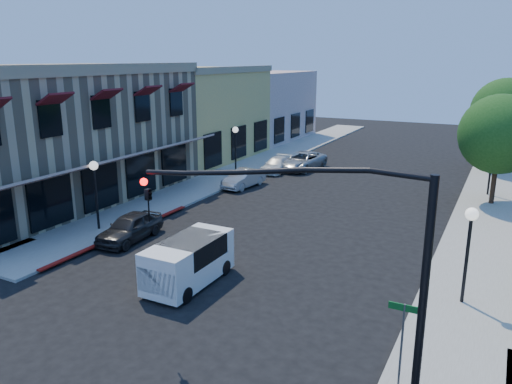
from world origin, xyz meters
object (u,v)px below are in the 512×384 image
at_px(signal_mast_arm, 335,242).
at_px(white_van, 188,259).
at_px(parked_car_b, 244,178).
at_px(parked_car_a, 130,227).
at_px(lamppost_left_far, 235,138).
at_px(parked_car_d, 302,161).
at_px(lamppost_right_far, 493,153).
at_px(parked_car_c, 277,165).
at_px(street_tree_b, 505,112).
at_px(lamppost_left_near, 95,178).
at_px(street_name_sign, 403,333).
at_px(lamppost_right_near, 470,231).
at_px(street_tree_a, 500,134).

distance_m(signal_mast_arm, white_van, 8.29).
bearing_deg(parked_car_b, parked_car_a, -83.67).
height_order(lamppost_left_far, parked_car_d, lamppost_left_far).
relative_size(lamppost_right_far, parked_car_c, 0.96).
xyz_separation_m(street_tree_b, signal_mast_arm, (-2.94, -30.50, -0.46)).
bearing_deg(parked_car_b, lamppost_right_far, 25.12).
distance_m(lamppost_left_far, lamppost_right_far, 17.12).
bearing_deg(parked_car_d, lamppost_right_far, -1.40).
distance_m(street_tree_b, white_van, 28.94).
bearing_deg(signal_mast_arm, parked_car_b, 124.56).
bearing_deg(parked_car_b, parked_car_c, 96.33).
height_order(street_tree_b, lamppost_right_far, street_tree_b).
bearing_deg(lamppost_left_near, parked_car_c, 81.94).
height_order(street_tree_b, parked_car_a, street_tree_b).
height_order(white_van, parked_car_b, white_van).
xyz_separation_m(lamppost_left_near, parked_car_c, (2.30, 16.24, -2.19)).
bearing_deg(parked_car_d, street_name_sign, -55.52).
height_order(lamppost_right_far, parked_car_c, lamppost_right_far).
bearing_deg(street_tree_b, lamppost_left_near, -125.79).
xyz_separation_m(lamppost_left_near, lamppost_left_far, (0.00, 14.00, 0.00)).
relative_size(lamppost_right_near, parked_car_a, 0.94).
xyz_separation_m(street_name_sign, white_van, (-8.50, 2.80, -0.68)).
height_order(street_tree_b, lamppost_left_far, street_tree_b).
xyz_separation_m(street_tree_b, parked_car_c, (-15.00, -7.76, -4.00)).
relative_size(signal_mast_arm, lamppost_left_far, 2.24).
bearing_deg(parked_car_c, lamppost_right_far, -4.80).
relative_size(street_tree_b, signal_mast_arm, 0.88).
bearing_deg(white_van, signal_mast_arm, -27.10).
bearing_deg(lamppost_right_far, parked_car_c, 179.07).
height_order(parked_car_a, parked_car_c, parked_car_a).
bearing_deg(parked_car_d, signal_mast_arm, -59.34).
distance_m(street_name_sign, parked_car_b, 21.71).
bearing_deg(parked_car_b, parked_car_d, 85.02).
distance_m(signal_mast_arm, street_name_sign, 2.98).
bearing_deg(lamppost_left_far, street_name_sign, -51.06).
relative_size(parked_car_b, parked_car_d, 0.76).
relative_size(lamppost_left_far, lamppost_right_near, 1.00).
bearing_deg(street_tree_a, signal_mast_arm, -98.17).
distance_m(lamppost_left_far, parked_car_a, 14.64).
relative_size(lamppost_left_near, white_van, 0.90).
bearing_deg(street_name_sign, street_tree_a, 86.24).
height_order(signal_mast_arm, street_name_sign, signal_mast_arm).
relative_size(street_tree_b, lamppost_left_near, 1.97).
distance_m(signal_mast_arm, lamppost_right_near, 7.15).
distance_m(lamppost_right_near, white_van, 10.11).
bearing_deg(parked_car_a, white_van, -30.76).
relative_size(white_van, parked_car_d, 0.82).
bearing_deg(signal_mast_arm, street_tree_b, 84.49).
relative_size(street_name_sign, white_van, 0.63).
relative_size(street_name_sign, lamppost_right_near, 0.70).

